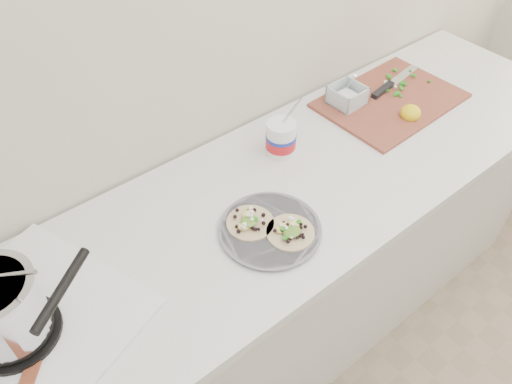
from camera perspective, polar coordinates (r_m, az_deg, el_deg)
counter at (r=1.87m, az=2.40°, el=-9.23°), size 2.44×0.66×0.90m
stove at (r=1.27m, az=-26.60°, el=-12.79°), size 0.64×0.62×0.25m
taco_plate at (r=1.39m, az=1.62°, el=-4.08°), size 0.29×0.29×0.04m
tub at (r=1.60m, az=2.97°, el=6.43°), size 0.10×0.10×0.22m
cutboard at (r=1.92m, az=14.65°, el=10.48°), size 0.52×0.37×0.08m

